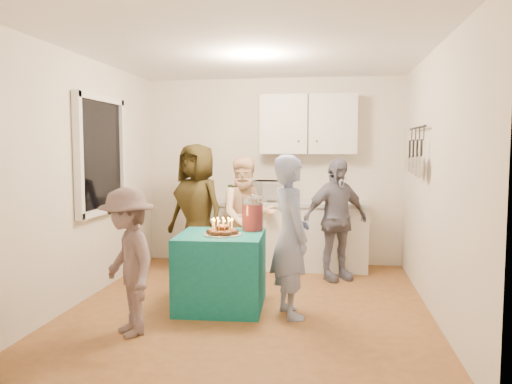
# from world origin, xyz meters

# --- Properties ---
(floor) EXTENTS (4.00, 4.00, 0.00)m
(floor) POSITION_xyz_m (0.00, 0.00, 0.00)
(floor) COLOR brown
(floor) RESTS_ON ground
(ceiling) EXTENTS (4.00, 4.00, 0.00)m
(ceiling) POSITION_xyz_m (0.00, 0.00, 2.60)
(ceiling) COLOR white
(ceiling) RESTS_ON floor
(back_wall) EXTENTS (3.60, 3.60, 0.00)m
(back_wall) POSITION_xyz_m (0.00, 2.00, 1.30)
(back_wall) COLOR silver
(back_wall) RESTS_ON floor
(left_wall) EXTENTS (4.00, 4.00, 0.00)m
(left_wall) POSITION_xyz_m (-1.80, 0.00, 1.30)
(left_wall) COLOR silver
(left_wall) RESTS_ON floor
(right_wall) EXTENTS (4.00, 4.00, 0.00)m
(right_wall) POSITION_xyz_m (1.80, 0.00, 1.30)
(right_wall) COLOR silver
(right_wall) RESTS_ON floor
(window_night) EXTENTS (0.04, 1.00, 1.20)m
(window_night) POSITION_xyz_m (-1.77, 0.30, 1.55)
(window_night) COLOR black
(window_night) RESTS_ON left_wall
(counter) EXTENTS (2.20, 0.58, 0.86)m
(counter) POSITION_xyz_m (0.20, 1.70, 0.43)
(counter) COLOR white
(counter) RESTS_ON floor
(countertop) EXTENTS (2.24, 0.62, 0.05)m
(countertop) POSITION_xyz_m (0.20, 1.70, 0.89)
(countertop) COLOR beige
(countertop) RESTS_ON counter
(upper_cabinet) EXTENTS (1.30, 0.30, 0.80)m
(upper_cabinet) POSITION_xyz_m (0.50, 1.85, 1.95)
(upper_cabinet) COLOR white
(upper_cabinet) RESTS_ON back_wall
(pot_rack) EXTENTS (0.12, 1.00, 0.60)m
(pot_rack) POSITION_xyz_m (1.72, 0.70, 1.60)
(pot_rack) COLOR black
(pot_rack) RESTS_ON right_wall
(microwave) EXTENTS (0.54, 0.40, 0.28)m
(microwave) POSITION_xyz_m (0.02, 1.70, 1.05)
(microwave) COLOR white
(microwave) RESTS_ON countertop
(party_table) EXTENTS (0.89, 0.89, 0.76)m
(party_table) POSITION_xyz_m (-0.29, -0.11, 0.38)
(party_table) COLOR #0F6866
(party_table) RESTS_ON floor
(donut_cake) EXTENTS (0.38, 0.38, 0.18)m
(donut_cake) POSITION_xyz_m (-0.26, -0.19, 0.85)
(donut_cake) COLOR #381C0C
(donut_cake) RESTS_ON party_table
(punch_jar) EXTENTS (0.22, 0.22, 0.34)m
(punch_jar) POSITION_xyz_m (-0.00, 0.14, 0.93)
(punch_jar) COLOR #B30E17
(punch_jar) RESTS_ON party_table
(man_birthday) EXTENTS (0.57, 0.67, 1.57)m
(man_birthday) POSITION_xyz_m (0.43, -0.27, 0.78)
(man_birthday) COLOR #8696C3
(man_birthday) RESTS_ON floor
(woman_back_left) EXTENTS (0.98, 0.86, 1.68)m
(woman_back_left) POSITION_xyz_m (-0.88, 1.15, 0.84)
(woman_back_left) COLOR #4D3F16
(woman_back_left) RESTS_ON floor
(woman_back_center) EXTENTS (0.89, 0.78, 1.53)m
(woman_back_center) POSITION_xyz_m (-0.24, 1.19, 0.76)
(woman_back_center) COLOR #F9B082
(woman_back_center) RESTS_ON floor
(woman_back_right) EXTENTS (0.95, 0.78, 1.51)m
(woman_back_right) POSITION_xyz_m (0.87, 1.16, 0.75)
(woman_back_right) COLOR black
(woman_back_right) RESTS_ON floor
(child_near_left) EXTENTS (0.91, 0.94, 1.29)m
(child_near_left) POSITION_xyz_m (-0.93, -0.97, 0.64)
(child_near_left) COLOR #584647
(child_near_left) RESTS_ON floor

